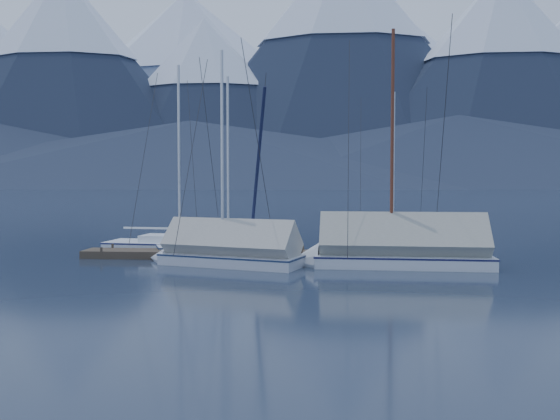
{
  "coord_description": "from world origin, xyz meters",
  "views": [
    {
      "loc": [
        2.15,
        -24.39,
        3.59
      ],
      "look_at": [
        0.0,
        2.0,
        2.2
      ],
      "focal_mm": 38.0,
      "sensor_mm": 36.0,
      "label": 1
    }
  ],
  "objects_px": {
    "sailboat_open_right": "(402,251)",
    "sailboat_covered_near": "(387,253)",
    "sailboat_open_left": "(190,248)",
    "person": "(387,233)",
    "sailboat_open_mid": "(238,249)",
    "sailboat_covered_far": "(220,253)"
  },
  "relations": [
    {
      "from": "sailboat_open_right",
      "to": "sailboat_covered_near",
      "type": "xyz_separation_m",
      "value": [
        -1.11,
        -3.88,
        0.39
      ]
    },
    {
      "from": "sailboat_open_left",
      "to": "person",
      "type": "xyz_separation_m",
      "value": [
        9.38,
        -2.25,
        1.01
      ]
    },
    {
      "from": "sailboat_open_left",
      "to": "sailboat_covered_near",
      "type": "distance_m",
      "value": 10.07
    },
    {
      "from": "sailboat_open_right",
      "to": "person",
      "type": "height_order",
      "value": "sailboat_open_right"
    },
    {
      "from": "sailboat_open_left",
      "to": "sailboat_open_mid",
      "type": "xyz_separation_m",
      "value": [
        2.39,
        0.08,
        -0.01
      ]
    },
    {
      "from": "sailboat_open_mid",
      "to": "sailboat_open_right",
      "type": "bearing_deg",
      "value": -1.92
    },
    {
      "from": "sailboat_open_left",
      "to": "sailboat_covered_far",
      "type": "bearing_deg",
      "value": -61.83
    },
    {
      "from": "sailboat_covered_far",
      "to": "person",
      "type": "height_order",
      "value": "sailboat_covered_far"
    },
    {
      "from": "sailboat_open_right",
      "to": "person",
      "type": "distance_m",
      "value": 2.49
    },
    {
      "from": "sailboat_open_mid",
      "to": "person",
      "type": "relative_size",
      "value": 5.56
    },
    {
      "from": "sailboat_open_right",
      "to": "sailboat_covered_far",
      "type": "xyz_separation_m",
      "value": [
        -8.05,
        -4.03,
        0.33
      ]
    },
    {
      "from": "sailboat_covered_near",
      "to": "person",
      "type": "distance_m",
      "value": 1.94
    },
    {
      "from": "person",
      "to": "sailboat_open_left",
      "type": "bearing_deg",
      "value": 98.42
    },
    {
      "from": "sailboat_open_left",
      "to": "sailboat_open_mid",
      "type": "relative_size",
      "value": 1.07
    },
    {
      "from": "sailboat_open_mid",
      "to": "person",
      "type": "xyz_separation_m",
      "value": [
        6.99,
        -2.33,
        1.02
      ]
    },
    {
      "from": "sailboat_open_left",
      "to": "sailboat_covered_near",
      "type": "bearing_deg",
      "value": -23.88
    },
    {
      "from": "sailboat_covered_near",
      "to": "person",
      "type": "relative_size",
      "value": 6.35
    },
    {
      "from": "sailboat_open_right",
      "to": "sailboat_covered_far",
      "type": "height_order",
      "value": "sailboat_covered_far"
    },
    {
      "from": "sailboat_open_mid",
      "to": "sailboat_open_right",
      "type": "height_order",
      "value": "sailboat_open_mid"
    },
    {
      "from": "sailboat_covered_near",
      "to": "sailboat_open_mid",
      "type": "bearing_deg",
      "value": 148.65
    },
    {
      "from": "sailboat_open_left",
      "to": "sailboat_covered_near",
      "type": "height_order",
      "value": "sailboat_covered_near"
    },
    {
      "from": "sailboat_open_right",
      "to": "person",
      "type": "relative_size",
      "value": 5.01
    }
  ]
}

